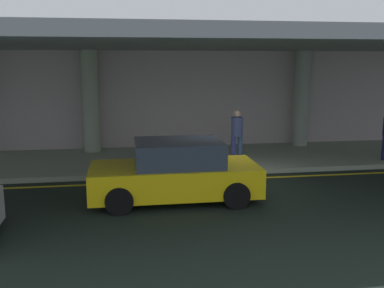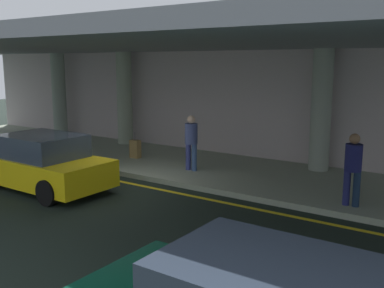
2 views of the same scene
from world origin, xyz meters
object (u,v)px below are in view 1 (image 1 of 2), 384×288
(support_column_center, at_px, (301,99))
(person_waiting_for_ride, at_px, (237,132))
(support_column_left_mid, at_px, (91,101))
(suitcase_upright_primary, at_px, (157,151))
(car_yellow_taxi, at_px, (176,172))

(support_column_center, relative_size, person_waiting_for_ride, 2.17)
(support_column_center, xyz_separation_m, person_waiting_for_ride, (-3.16, -2.30, -0.86))
(person_waiting_for_ride, bearing_deg, support_column_left_mid, -119.74)
(support_column_center, distance_m, suitcase_upright_primary, 6.27)
(person_waiting_for_ride, bearing_deg, support_column_center, 121.71)
(support_column_left_mid, relative_size, suitcase_upright_primary, 4.06)
(person_waiting_for_ride, relative_size, suitcase_upright_primary, 1.87)
(support_column_center, height_order, suitcase_upright_primary, support_column_center)
(car_yellow_taxi, bearing_deg, suitcase_upright_primary, -88.42)
(suitcase_upright_primary, bearing_deg, support_column_center, 9.25)
(support_column_center, relative_size, car_yellow_taxi, 0.89)
(person_waiting_for_ride, xyz_separation_m, suitcase_upright_primary, (-2.62, 0.39, -0.65))
(support_column_left_mid, distance_m, support_column_center, 8.00)
(support_column_center, height_order, car_yellow_taxi, support_column_center)
(support_column_center, bearing_deg, person_waiting_for_ride, -143.93)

